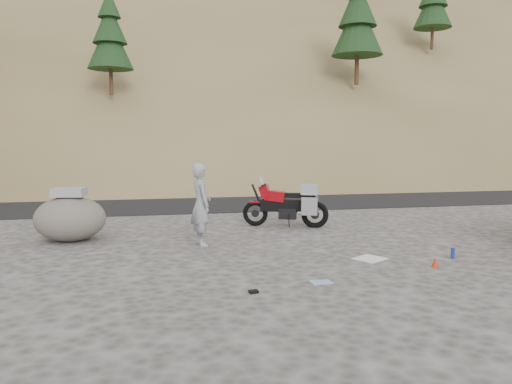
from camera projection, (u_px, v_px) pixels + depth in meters
ground at (281, 253)px, 9.66m from camera, size 140.00×140.00×0.00m
road at (217, 200)px, 18.42m from camera, size 120.00×7.00×0.05m
hillside at (171, 49)px, 48.29m from camera, size 120.00×73.00×46.72m
motorcycle at (289, 205)px, 12.54m from camera, size 2.07×1.08×1.29m
man at (201, 245)px, 10.36m from camera, size 0.52×0.69×1.71m
boulder at (70, 218)px, 10.73m from camera, size 1.85×1.71×1.16m
gear_white_cloth at (370, 259)px, 9.12m from camera, size 0.68×0.65×0.02m
gear_bottle at (453, 253)px, 9.17m from camera, size 0.09×0.09×0.20m
gear_funnel at (435, 262)px, 8.54m from camera, size 0.17×0.17×0.16m
gear_glove_b at (254, 292)px, 7.08m from camera, size 0.14×0.11×0.04m
gear_blue_cloth at (321, 282)px, 7.60m from camera, size 0.32×0.24×0.01m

